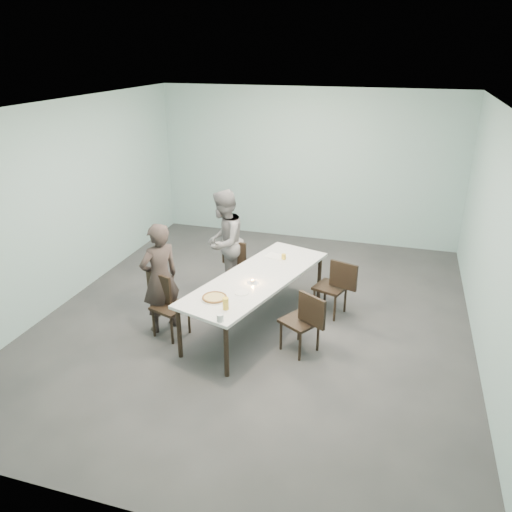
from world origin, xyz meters
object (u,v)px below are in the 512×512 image
(chair_near_left, at_px, (166,301))
(chair_far_right, at_px, (336,284))
(diner_near, at_px, (160,278))
(side_plate, at_px, (242,293))
(chair_near_right, at_px, (305,319))
(table, at_px, (257,281))
(tealight, at_px, (253,281))
(pizza, at_px, (214,298))
(amber_tumbler, at_px, (284,257))
(beer_glass, at_px, (226,304))
(chair_far_left, at_px, (240,264))
(water_tumbler, at_px, (220,318))
(diner_far, at_px, (224,242))

(chair_near_left, relative_size, chair_far_right, 1.00)
(diner_near, height_order, side_plate, diner_near)
(chair_near_right, height_order, chair_far_right, same)
(table, distance_m, diner_near, 1.33)
(table, height_order, tealight, tealight)
(chair_near_left, relative_size, pizza, 2.56)
(side_plate, bearing_deg, amber_tumbler, 78.48)
(table, height_order, beer_glass, beer_glass)
(chair_near_right, height_order, side_plate, chair_near_right)
(chair_near_left, xyz_separation_m, chair_far_left, (0.58, 1.46, 0.00))
(chair_far_right, bearing_deg, tealight, 56.57)
(diner_near, xyz_separation_m, beer_glass, (1.13, -0.50, 0.04))
(beer_glass, bearing_deg, chair_near_left, 158.23)
(water_tumbler, bearing_deg, diner_near, 145.82)
(pizza, relative_size, amber_tumbler, 4.25)
(diner_near, bearing_deg, chair_near_right, 122.33)
(diner_far, height_order, beer_glass, diner_far)
(amber_tumbler, bearing_deg, side_plate, -101.52)
(beer_glass, bearing_deg, chair_near_right, 28.01)
(table, distance_m, tealight, 0.21)
(chair_far_left, relative_size, pizza, 2.56)
(chair_far_left, bearing_deg, water_tumbler, -67.45)
(chair_far_right, relative_size, beer_glass, 5.80)
(chair_near_left, distance_m, tealight, 1.21)
(chair_near_left, bearing_deg, table, 45.53)
(chair_far_right, bearing_deg, diner_near, 44.31)
(chair_near_right, xyz_separation_m, chair_far_right, (0.23, 1.11, 0.00))
(diner_near, bearing_deg, pizza, 105.12)
(table, height_order, chair_far_left, chair_far_left)
(chair_far_left, distance_m, diner_near, 1.56)
(side_plate, height_order, amber_tumbler, amber_tumbler)
(beer_glass, xyz_separation_m, water_tumbler, (0.04, -0.29, -0.03))
(table, height_order, water_tumbler, water_tumbler)
(pizza, bearing_deg, water_tumbler, -62.19)
(pizza, relative_size, beer_glass, 2.27)
(chair_far_right, height_order, tealight, chair_far_right)
(beer_glass, relative_size, water_tumbler, 1.67)
(pizza, height_order, amber_tumbler, amber_tumbler)
(chair_far_right, xyz_separation_m, amber_tumbler, (-0.81, 0.12, 0.29))
(chair_far_right, xyz_separation_m, beer_glass, (-1.12, -1.58, 0.32))
(side_plate, xyz_separation_m, water_tumbler, (-0.02, -0.75, 0.04))
(chair_far_left, height_order, chair_near_right, same)
(tealight, bearing_deg, amber_tumbler, 77.19)
(chair_near_left, height_order, chair_near_right, same)
(chair_far_right, distance_m, diner_far, 1.89)
(tealight, bearing_deg, chair_far_right, 37.82)
(diner_near, relative_size, beer_glass, 10.44)
(diner_near, relative_size, diner_far, 0.93)
(diner_near, height_order, water_tumbler, diner_near)
(chair_far_left, height_order, diner_far, diner_far)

